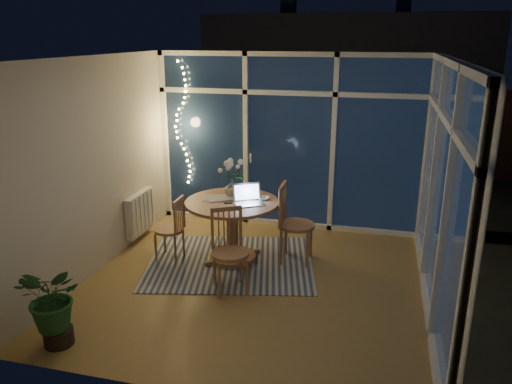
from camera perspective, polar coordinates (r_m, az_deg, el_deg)
floor at (r=6.04m, az=-0.00°, el=-10.35°), size 4.00×4.00×0.00m
ceiling at (r=5.34m, az=-0.00°, el=15.12°), size 4.00×4.00×0.00m
wall_back at (r=7.45m, az=3.83°, el=5.71°), size 4.00×0.04×2.60m
wall_front at (r=3.76m, az=-7.63°, el=-6.61°), size 4.00×0.04×2.60m
wall_left at (r=6.33m, az=-17.84°, el=2.75°), size 0.04×4.00×2.60m
wall_right at (r=5.43m, az=20.89°, el=0.04°), size 0.04×4.00×2.60m
window_wall_back at (r=7.41m, az=3.77°, el=5.64°), size 4.00×0.10×2.60m
window_wall_right at (r=5.43m, az=20.47°, el=0.07°), size 0.10×4.00×2.60m
radiator at (r=7.31m, az=-13.12°, el=-2.31°), size 0.10×0.70×0.58m
fairy_lights at (r=7.76m, az=-8.48°, el=7.73°), size 0.24×0.10×1.85m
garden_patio at (r=10.60m, az=9.35°, el=1.55°), size 12.00×6.00×0.10m
garden_fence at (r=10.92m, az=7.22°, el=7.29°), size 11.00×0.08×1.80m
neighbour_roof at (r=13.72m, az=10.40°, el=14.70°), size 7.00×3.00×2.20m
garden_shrubs at (r=9.14m, az=0.42°, el=2.51°), size 0.90×0.90×0.90m
rug at (r=6.54m, az=-2.92°, el=-8.03°), size 2.43×2.11×0.01m
dining_table at (r=6.46m, az=-2.71°, el=-4.46°), size 1.42×1.42×0.81m
chair_left at (r=6.57m, az=-9.92°, el=-4.09°), size 0.40×0.40×0.86m
chair_right at (r=6.39m, az=4.68°, el=-3.58°), size 0.50×0.50×1.05m
chair_front at (r=5.67m, az=-2.99°, el=-6.81°), size 0.62×0.62×0.98m
laptop at (r=6.16m, az=-0.79°, el=-0.26°), size 0.46×0.43×0.26m
flower_vase at (r=6.51m, az=-2.72°, el=0.48°), size 0.24×0.24×0.21m
bowl at (r=6.36m, az=0.80°, el=-0.72°), size 0.18×0.18×0.04m
newspapers at (r=6.42m, az=-4.42°, el=-0.71°), size 0.44×0.41×0.01m
phone at (r=6.23m, az=-3.21°, el=-1.28°), size 0.11×0.08×0.01m
potted_plant at (r=5.15m, az=-21.99°, el=-12.26°), size 0.64×0.59×0.76m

